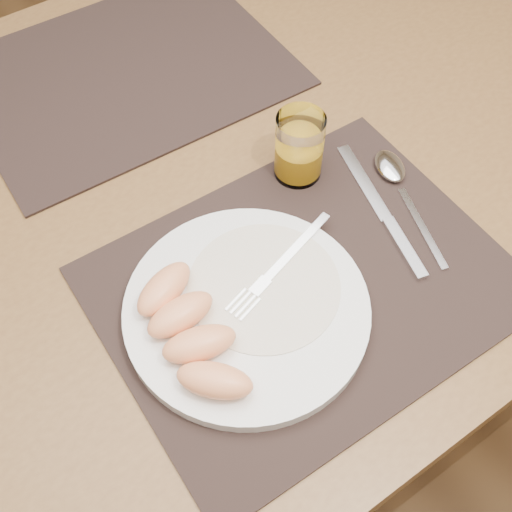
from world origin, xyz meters
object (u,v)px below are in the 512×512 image
object	(u,v)px
knife	(387,219)
placemat_near	(305,285)
fork	(274,272)
spoon	(394,175)
plate	(247,310)
juice_glass	(299,150)
placemat_far	(126,72)
table	(201,210)

from	to	relation	value
knife	placemat_near	bearing A→B (deg)	-173.45
fork	spoon	bearing A→B (deg)	10.19
spoon	plate	bearing A→B (deg)	-167.86
plate	knife	size ratio (longest dim) A/B	1.25
plate	juice_glass	world-z (taller)	juice_glass
plate	knife	xyz separation A→B (m)	(0.21, 0.01, -0.01)
fork	juice_glass	world-z (taller)	juice_glass
spoon	juice_glass	distance (m)	0.13
placemat_far	spoon	bearing A→B (deg)	-63.93
placemat_far	fork	world-z (taller)	fork
fork	knife	xyz separation A→B (m)	(0.16, -0.01, -0.02)
fork	juice_glass	bearing A→B (deg)	43.98
spoon	juice_glass	xyz separation A→B (m)	(-0.10, 0.08, 0.03)
table	placemat_far	bearing A→B (deg)	86.06
table	placemat_far	size ratio (longest dim) A/B	3.11
plate	juice_glass	bearing A→B (deg)	38.49
juice_glass	plate	bearing A→B (deg)	-141.51
spoon	placemat_far	bearing A→B (deg)	116.07
placemat_near	spoon	xyz separation A→B (m)	(0.19, 0.06, 0.01)
spoon	table	bearing A→B (deg)	141.82
spoon	fork	bearing A→B (deg)	-169.81
placemat_near	spoon	bearing A→B (deg)	18.38
placemat_near	knife	world-z (taller)	knife
table	spoon	world-z (taller)	spoon
placemat_near	spoon	world-z (taller)	spoon
placemat_far	plate	distance (m)	0.44
placemat_near	fork	distance (m)	0.04
table	placemat_far	distance (m)	0.24
placemat_far	spoon	world-z (taller)	spoon
table	fork	bearing A→B (deg)	-95.06
plate	juice_glass	size ratio (longest dim) A/B	2.95
juice_glass	placemat_far	bearing A→B (deg)	106.59
fork	placemat_far	bearing A→B (deg)	85.53
plate	spoon	distance (m)	0.27
spoon	juice_glass	size ratio (longest dim) A/B	2.06
placemat_near	table	bearing A→B (deg)	92.55
juice_glass	fork	bearing A→B (deg)	-136.02
placemat_near	spoon	distance (m)	0.20
placemat_far	spoon	distance (m)	0.42
plate	fork	bearing A→B (deg)	20.41
knife	juice_glass	xyz separation A→B (m)	(-0.04, 0.13, 0.04)
fork	knife	size ratio (longest dim) A/B	0.79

